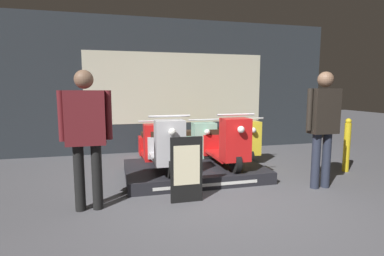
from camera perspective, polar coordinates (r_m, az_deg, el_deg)
name	(u,v)px	position (r m, az deg, el deg)	size (l,w,h in m)	color
ground_plane	(236,206)	(4.12, 8.44, -14.49)	(30.00, 30.00, 0.00)	#4C4C51
shop_wall_back	(177,86)	(7.44, -2.81, 7.95)	(7.98, 0.09, 3.20)	#23282D
display_platform	(194,171)	(5.34, 0.37, -8.16)	(2.36, 1.57, 0.19)	black
scooter_display_left	(164,146)	(5.07, -5.32, -3.48)	(0.63, 1.62, 0.95)	black
scooter_display_right	(224,143)	(5.34, 6.03, -2.93)	(0.63, 1.62, 0.95)	black
scooter_backrow_0	(152,145)	(6.23, -7.55, -3.27)	(0.63, 1.62, 0.95)	black
scooter_backrow_1	(197,143)	(6.41, 0.92, -2.91)	(0.63, 1.62, 0.95)	black
scooter_backrow_2	(238,141)	(6.72, 8.75, -2.51)	(0.63, 1.62, 0.95)	black
person_left_browsing	(86,127)	(3.92, -19.55, 0.12)	(0.63, 0.26, 1.76)	black
person_right_browsing	(323,120)	(4.97, 23.73, 1.38)	(0.58, 0.24, 1.79)	#232838
price_sign_board	(187,169)	(4.07, -1.05, -7.90)	(0.44, 0.04, 0.90)	black
street_bollard	(347,145)	(6.25, 27.41, -2.93)	(0.12, 0.12, 1.00)	gold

